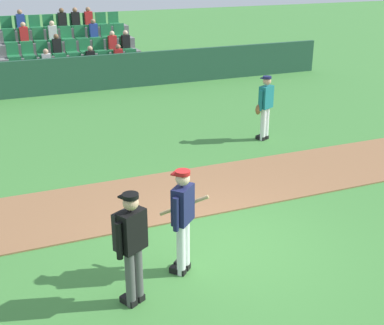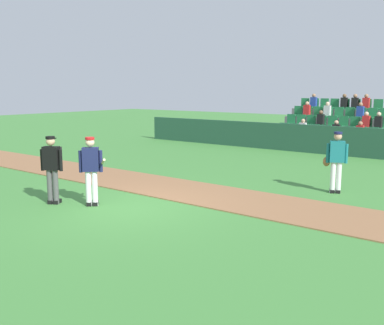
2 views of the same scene
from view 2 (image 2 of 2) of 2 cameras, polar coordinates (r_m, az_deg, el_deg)
ground_plane at (r=11.24m, az=-7.95°, el=-5.79°), size 80.00×80.00×0.00m
infield_dirt_path at (r=12.88m, az=-0.69°, el=-3.65°), size 28.00×2.34×0.03m
dugout_fence at (r=21.12m, az=15.77°, el=2.90°), size 20.00×0.16×1.30m
stadium_bleachers at (r=23.25m, az=17.93°, el=3.65°), size 5.55×3.80×2.70m
batter_navy_jersey at (r=11.38m, az=-12.91°, el=-0.75°), size 0.72×0.68×1.76m
umpire_home_plate at (r=11.84m, az=-17.64°, el=-0.41°), size 0.54×0.45×1.76m
runner_teal_jersey at (r=13.12m, az=18.14°, el=0.32°), size 0.65×0.42×1.76m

